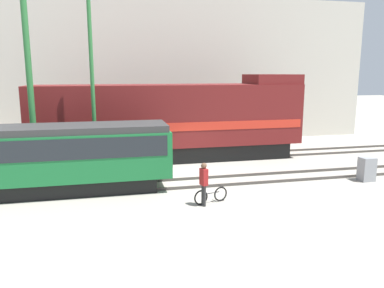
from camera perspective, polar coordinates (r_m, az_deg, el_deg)
The scene contains 11 objects.
ground_plane at distance 19.82m, azimuth 0.33°, elevation -4.88°, with size 120.00×120.00×0.00m, color #9E998C.
track_near at distance 18.51m, azimuth 1.31°, elevation -5.81°, with size 60.00×1.50×0.14m.
track_far at distance 23.52m, azimuth -1.83°, elevation -2.20°, with size 60.00×1.50×0.14m.
building_backdrop at distance 31.99m, azimuth -5.08°, elevation 11.11°, with size 33.83×6.00×11.10m.
freight_locomotive at distance 23.01m, azimuth -3.08°, elevation 3.55°, with size 16.28×3.04×5.26m.
streetcar at distance 17.82m, azimuth -22.05°, elevation -1.67°, with size 11.39×2.54×3.07m.
bicycle at distance 15.76m, azimuth 2.90°, elevation -7.85°, with size 1.55×0.59×0.70m.
person at distance 15.20m, azimuth 1.80°, elevation -5.45°, with size 0.31×0.41×1.81m.
utility_pole_left at distance 20.20m, azimuth -23.41°, elevation 7.62°, with size 0.30×0.30×9.09m.
utility_pole_center at distance 19.88m, azimuth -14.89°, elevation 7.90°, with size 0.20×0.20×8.95m.
signal_box at distance 20.76m, azimuth 25.08°, elevation -3.49°, with size 0.70×0.60×1.20m.
Camera 1 is at (-4.32, -18.59, 5.37)m, focal length 35.00 mm.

